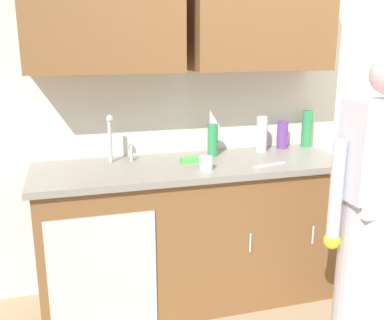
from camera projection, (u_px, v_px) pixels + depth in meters
The scene contains 12 objects.
kitchen_wall_with_uppers at pixel (238, 72), 3.02m from camera, with size 4.80×0.44×2.70m.
counter_cabinet at pixel (191, 235), 2.90m from camera, with size 1.90×0.62×0.90m.
countertop at pixel (192, 166), 2.78m from camera, with size 1.96×0.66×0.04m, color gray.
sink at pixel (120, 170), 2.67m from camera, with size 0.50×0.36×0.35m.
person_at_sink at pixel (372, 230), 2.38m from camera, with size 0.55×0.34×1.62m.
bottle_soap at pixel (213, 140), 2.93m from camera, with size 0.07×0.07×0.21m, color #2D8C4C.
bottle_water_short at pixel (307, 129), 3.19m from camera, with size 0.08×0.08×0.26m, color #2D8C4C.
bottle_water_tall at pixel (262, 134), 3.04m from camera, with size 0.08×0.08×0.25m, color silver.
bottle_dish_liquid at pixel (282, 135), 3.14m from camera, with size 0.08×0.08×0.19m, color #66388C.
cup_by_sink at pixel (206, 163), 2.62m from camera, with size 0.08×0.08×0.08m, color white.
knife_on_counter at pixel (269, 165), 2.72m from camera, with size 0.24×0.02×0.01m, color silver.
sponge at pixel (190, 160), 2.78m from camera, with size 0.11×0.07×0.03m, color #4CBF4C.
Camera 1 is at (-1.27, -1.88, 1.67)m, focal length 41.22 mm.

